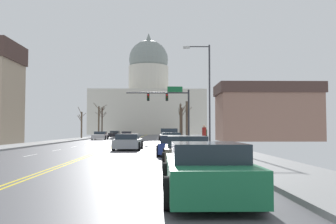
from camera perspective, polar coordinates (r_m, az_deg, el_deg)
The scene contains 23 objects.
ground at distance 30.06m, azimuth -9.13°, elevation -5.64°, with size 20.00×180.00×0.20m.
signal_gantry at distance 44.60m, azimuth 0.48°, elevation 1.60°, with size 7.91×0.41×6.77m.
street_lamp_right at distance 29.86m, azimuth 6.13°, elevation 4.10°, with size 2.27×0.24×8.45m.
capitol_building at distance 114.02m, azimuth -3.14°, elevation 1.66°, with size 34.78×21.14×32.56m.
pickup_truck_near_00 at distance 39.99m, azimuth 0.19°, elevation -3.94°, with size 2.36×5.67×1.63m.
sedan_near_01 at distance 33.27m, azimuth 0.59°, elevation -4.42°, with size 2.06×4.60×1.22m.
sedan_near_02 at distance 27.18m, azimuth -6.37°, elevation -4.79°, with size 2.09×4.58×1.19m.
sedan_near_03 at distance 21.35m, azimuth 0.96°, elevation -5.38°, with size 2.09×4.47×1.18m.
sedan_near_04 at distance 15.40m, azimuth 2.97°, elevation -6.31°, with size 2.11×4.72×1.25m.
sedan_near_05 at distance 8.23m, azimuth 6.07°, elevation -9.37°, with size 1.95×4.47×1.23m.
sedan_oncoming_00 at distance 54.20m, azimuth -10.80°, elevation -3.76°, with size 2.18×4.33×1.22m.
sedan_oncoming_01 at distance 64.08m, azimuth -6.64°, elevation -3.65°, with size 2.24×4.54×1.16m.
sedan_oncoming_02 at distance 73.25m, azimuth -8.54°, elevation -3.51°, with size 2.21×4.32×1.24m.
flank_building_01 at distance 49.63m, azimuth 15.55°, elevation -0.02°, with size 13.47×6.91×7.60m.
bare_tree_00 at distance 79.05m, azimuth 2.23°, elevation -1.35°, with size 1.70×1.55×6.79m.
bare_tree_01 at distance 60.08m, azimuth -13.67°, elevation -1.86°, with size 1.40×0.89×5.06m.
bare_tree_02 at distance 53.90m, azimuth 3.02°, elevation -1.20°, with size 1.30×1.66×5.65m.
bare_tree_03 at distance 71.46m, azimuth -10.99°, elevation -1.26°, with size 2.51×1.67×6.56m.
bare_tree_04 at distance 69.71m, azimuth 2.00°, elevation -1.17°, with size 1.22×2.28×6.66m.
bare_tree_05 at distance 78.51m, azimuth -10.50°, elevation -1.31°, with size 2.43×2.05×6.44m.
pedestrian_00 at distance 34.55m, azimuth 6.01°, elevation -3.60°, with size 0.35×0.34×1.61m.
pedestrian_01 at distance 29.46m, azimuth 5.81°, elevation -3.57°, with size 0.35×0.34×1.76m.
bicycle_parked at distance 30.36m, azimuth 6.04°, elevation -4.75°, with size 0.12×1.77×0.85m.
Camera 1 is at (4.21, -29.73, 1.52)m, focal length 38.11 mm.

